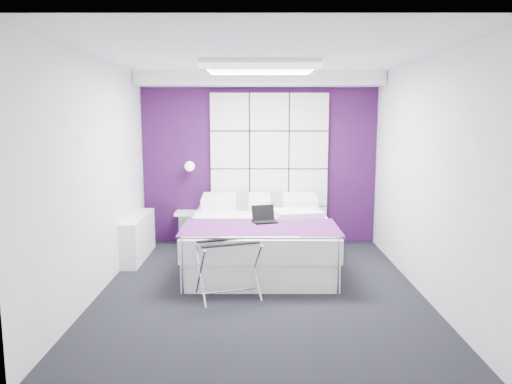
# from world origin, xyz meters

# --- Properties ---
(floor) EXTENTS (4.40, 4.40, 0.00)m
(floor) POSITION_xyz_m (0.00, 0.00, 0.00)
(floor) COLOR black
(floor) RESTS_ON ground
(ceiling) EXTENTS (4.40, 4.40, 0.00)m
(ceiling) POSITION_xyz_m (0.00, 0.00, 2.60)
(ceiling) COLOR white
(ceiling) RESTS_ON wall_back
(wall_back) EXTENTS (3.60, 0.00, 3.60)m
(wall_back) POSITION_xyz_m (0.00, 2.20, 1.30)
(wall_back) COLOR silver
(wall_back) RESTS_ON floor
(wall_left) EXTENTS (0.00, 4.40, 4.40)m
(wall_left) POSITION_xyz_m (-1.80, 0.00, 1.30)
(wall_left) COLOR silver
(wall_left) RESTS_ON floor
(wall_right) EXTENTS (0.00, 4.40, 4.40)m
(wall_right) POSITION_xyz_m (1.80, 0.00, 1.30)
(wall_right) COLOR silver
(wall_right) RESTS_ON floor
(accent_wall) EXTENTS (3.58, 0.02, 2.58)m
(accent_wall) POSITION_xyz_m (0.00, 2.19, 1.30)
(accent_wall) COLOR #300D38
(accent_wall) RESTS_ON wall_back
(soffit) EXTENTS (3.58, 0.50, 0.20)m
(soffit) POSITION_xyz_m (0.00, 1.95, 2.50)
(soffit) COLOR white
(soffit) RESTS_ON wall_back
(headboard) EXTENTS (1.80, 0.08, 2.30)m
(headboard) POSITION_xyz_m (0.15, 2.14, 1.17)
(headboard) COLOR white
(headboard) RESTS_ON wall_back
(skylight) EXTENTS (1.36, 0.86, 0.12)m
(skylight) POSITION_xyz_m (0.00, 0.60, 2.55)
(skylight) COLOR white
(skylight) RESTS_ON ceiling
(wall_lamp) EXTENTS (0.15, 0.15, 0.15)m
(wall_lamp) POSITION_xyz_m (-1.05, 2.06, 1.22)
(wall_lamp) COLOR white
(wall_lamp) RESTS_ON wall_back
(radiator) EXTENTS (0.22, 1.20, 0.60)m
(radiator) POSITION_xyz_m (-1.69, 1.30, 0.30)
(radiator) COLOR white
(radiator) RESTS_ON floor
(bed) EXTENTS (1.88, 2.28, 0.79)m
(bed) POSITION_xyz_m (0.00, 1.01, 0.34)
(bed) COLOR white
(bed) RESTS_ON floor
(nightstand) EXTENTS (0.41, 0.32, 0.05)m
(nightstand) POSITION_xyz_m (-1.07, 2.02, 0.50)
(nightstand) COLOR white
(nightstand) RESTS_ON wall_back
(luggage_rack) EXTENTS (0.63, 0.47, 0.62)m
(luggage_rack) POSITION_xyz_m (-0.35, -0.22, 0.31)
(luggage_rack) COLOR silver
(luggage_rack) RESTS_ON floor
(laptop) EXTENTS (0.29, 0.21, 0.21)m
(laptop) POSITION_xyz_m (0.06, 0.70, 0.70)
(laptop) COLOR black
(laptop) RESTS_ON bed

